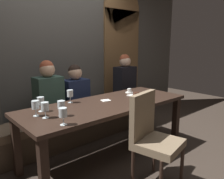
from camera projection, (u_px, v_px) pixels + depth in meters
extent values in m
plane|color=#382D26|center=(107.00, 157.00, 2.97)|extent=(9.00, 9.00, 0.00)
cube|color=#4C4944|center=(58.00, 42.00, 3.56)|extent=(6.00, 0.12, 3.00)
cube|color=brown|center=(122.00, 65.00, 4.47)|extent=(0.90, 0.05, 2.10)
cylinder|color=brown|center=(122.00, 10.00, 4.26)|extent=(0.90, 0.05, 0.90)
cube|color=black|center=(44.00, 174.00, 1.98)|extent=(0.08, 0.08, 0.69)
cube|color=black|center=(176.00, 121.00, 3.31)|extent=(0.08, 0.08, 0.69)
cube|color=black|center=(17.00, 147.00, 2.49)|extent=(0.08, 0.08, 0.69)
cube|color=black|center=(140.00, 110.00, 3.83)|extent=(0.08, 0.08, 0.69)
cube|color=#302119|center=(107.00, 105.00, 2.83)|extent=(2.20, 0.84, 0.04)
cube|color=#4A3C2E|center=(78.00, 129.00, 3.45)|extent=(2.50, 0.40, 0.35)
cube|color=brown|center=(78.00, 115.00, 3.41)|extent=(2.50, 0.44, 0.10)
cylinder|color=#302119|center=(182.00, 167.00, 2.33)|extent=(0.04, 0.04, 0.42)
cylinder|color=#302119|center=(133.00, 166.00, 2.37)|extent=(0.04, 0.04, 0.42)
cylinder|color=#302119|center=(154.00, 155.00, 2.60)|extent=(0.04, 0.04, 0.42)
cube|color=#7F6B51|center=(158.00, 144.00, 2.30)|extent=(0.52, 0.52, 0.08)
cube|color=#7F6B51|center=(143.00, 115.00, 2.35)|extent=(0.44, 0.15, 0.48)
cube|color=#2D473D|center=(49.00, 99.00, 3.02)|extent=(0.36, 0.24, 0.59)
sphere|color=tan|center=(47.00, 70.00, 2.94)|extent=(0.20, 0.20, 0.20)
sphere|color=brown|center=(47.00, 67.00, 2.94)|extent=(0.18, 0.18, 0.18)
cube|color=#192342|center=(76.00, 97.00, 3.30)|extent=(0.36, 0.24, 0.51)
sphere|color=tan|center=(75.00, 73.00, 3.22)|extent=(0.20, 0.20, 0.20)
sphere|color=black|center=(75.00, 71.00, 3.22)|extent=(0.18, 0.18, 0.18)
cube|color=black|center=(125.00, 84.00, 4.01)|extent=(0.36, 0.24, 0.62)
sphere|color=#DBB293|center=(125.00, 61.00, 3.93)|extent=(0.20, 0.20, 0.20)
sphere|color=brown|center=(125.00, 59.00, 3.93)|extent=(0.18, 0.18, 0.18)
cylinder|color=silver|center=(41.00, 111.00, 2.47)|extent=(0.06, 0.06, 0.00)
cylinder|color=silver|center=(41.00, 108.00, 2.46)|extent=(0.01, 0.01, 0.07)
cylinder|color=silver|center=(41.00, 101.00, 2.45)|extent=(0.08, 0.08, 0.08)
cylinder|color=silver|center=(36.00, 116.00, 2.32)|extent=(0.06, 0.06, 0.00)
cylinder|color=silver|center=(36.00, 112.00, 2.31)|extent=(0.01, 0.01, 0.07)
cylinder|color=silver|center=(35.00, 105.00, 2.29)|extent=(0.08, 0.08, 0.08)
cylinder|color=maroon|center=(36.00, 106.00, 2.29)|extent=(0.07, 0.07, 0.04)
cylinder|color=silver|center=(46.00, 118.00, 2.26)|extent=(0.06, 0.06, 0.00)
cylinder|color=silver|center=(45.00, 114.00, 2.25)|extent=(0.01, 0.01, 0.07)
cylinder|color=silver|center=(45.00, 106.00, 2.23)|extent=(0.08, 0.08, 0.08)
cylinder|color=silver|center=(64.00, 125.00, 2.07)|extent=(0.06, 0.06, 0.00)
cylinder|color=silver|center=(63.00, 121.00, 2.06)|extent=(0.01, 0.01, 0.07)
cylinder|color=silver|center=(63.00, 112.00, 2.04)|extent=(0.08, 0.08, 0.08)
cylinder|color=silver|center=(62.00, 116.00, 2.32)|extent=(0.06, 0.06, 0.00)
cylinder|color=silver|center=(62.00, 112.00, 2.31)|extent=(0.01, 0.01, 0.07)
cylinder|color=silver|center=(61.00, 105.00, 2.29)|extent=(0.08, 0.08, 0.08)
cylinder|color=silver|center=(70.00, 102.00, 2.83)|extent=(0.06, 0.06, 0.00)
cylinder|color=silver|center=(70.00, 99.00, 2.82)|extent=(0.01, 0.01, 0.07)
cylinder|color=silver|center=(70.00, 93.00, 2.81)|extent=(0.08, 0.08, 0.08)
cylinder|color=gold|center=(70.00, 95.00, 2.81)|extent=(0.07, 0.07, 0.03)
cylinder|color=white|center=(129.00, 93.00, 3.38)|extent=(0.12, 0.12, 0.01)
cylinder|color=white|center=(129.00, 90.00, 3.38)|extent=(0.06, 0.06, 0.06)
cylinder|color=brown|center=(129.00, 89.00, 3.37)|extent=(0.05, 0.05, 0.01)
cube|color=white|center=(136.00, 95.00, 3.19)|extent=(0.19, 0.19, 0.01)
cube|color=#381E14|center=(136.00, 94.00, 3.19)|extent=(0.08, 0.06, 0.04)
cube|color=silver|center=(106.00, 100.00, 2.92)|extent=(0.13, 0.13, 0.01)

